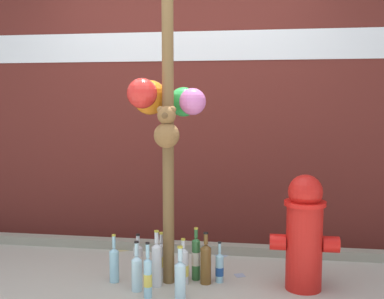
{
  "coord_description": "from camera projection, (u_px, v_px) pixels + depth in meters",
  "views": [
    {
      "loc": [
        0.78,
        -2.97,
        1.34
      ],
      "look_at": [
        0.24,
        0.45,
        0.99
      ],
      "focal_mm": 45.65,
      "sensor_mm": 36.0,
      "label": 1
    }
  ],
  "objects": [
    {
      "name": "litter_2",
      "position": [
        123.0,
        249.0,
        4.39
      ],
      "size": [
        0.14,
        0.13,
        0.01
      ],
      "primitive_type": "cube",
      "rotation": [
        0.0,
        0.0,
        0.53
      ],
      "color": "tan",
      "rests_on": "ground_plane"
    },
    {
      "name": "bottle_6",
      "position": [
        137.0,
        272.0,
        3.44
      ],
      "size": [
        0.08,
        0.08,
        0.36
      ],
      "color": "#B2DBEA",
      "rests_on": "ground_plane"
    },
    {
      "name": "fire_hydrant",
      "position": [
        304.0,
        232.0,
        3.44
      ],
      "size": [
        0.48,
        0.29,
        0.82
      ],
      "color": "red",
      "rests_on": "ground_plane"
    },
    {
      "name": "bottle_1",
      "position": [
        148.0,
        277.0,
        3.31
      ],
      "size": [
        0.06,
        0.06,
        0.39
      ],
      "color": "#93CCE0",
      "rests_on": "ground_plane"
    },
    {
      "name": "bottle_9",
      "position": [
        220.0,
        268.0,
        3.6
      ],
      "size": [
        0.06,
        0.06,
        0.31
      ],
      "color": "#93CCE0",
      "rests_on": "ground_plane"
    },
    {
      "name": "bottle_7",
      "position": [
        162.0,
        259.0,
        3.69
      ],
      "size": [
        0.07,
        0.07,
        0.35
      ],
      "color": "silver",
      "rests_on": "ground_plane"
    },
    {
      "name": "bottle_5",
      "position": [
        180.0,
        278.0,
        3.31
      ],
      "size": [
        0.08,
        0.08,
        0.36
      ],
      "color": "#B2DBEA",
      "rests_on": "ground_plane"
    },
    {
      "name": "building_wall",
      "position": [
        185.0,
        70.0,
        4.56
      ],
      "size": [
        10.0,
        0.21,
        3.24
      ],
      "color": "#561E19",
      "rests_on": "ground_plane"
    },
    {
      "name": "bottle_4",
      "position": [
        138.0,
        257.0,
        3.83
      ],
      "size": [
        0.08,
        0.08,
        0.3
      ],
      "color": "silver",
      "rests_on": "ground_plane"
    },
    {
      "name": "litter_1",
      "position": [
        180.0,
        275.0,
        3.76
      ],
      "size": [
        0.15,
        0.14,
        0.01
      ],
      "primitive_type": "cube",
      "rotation": [
        0.0,
        0.0,
        0.39
      ],
      "color": "silver",
      "rests_on": "ground_plane"
    },
    {
      "name": "litter_0",
      "position": [
        240.0,
        275.0,
        3.74
      ],
      "size": [
        0.1,
        0.1,
        0.01
      ],
      "primitive_type": "cube",
      "rotation": [
        0.0,
        0.0,
        0.39
      ],
      "color": "#8C99B2",
      "rests_on": "ground_plane"
    },
    {
      "name": "memorial_post",
      "position": [
        165.0,
        77.0,
        3.48
      ],
      "size": [
        0.56,
        0.48,
        2.72
      ],
      "color": "brown",
      "rests_on": "ground_plane"
    },
    {
      "name": "bottle_10",
      "position": [
        183.0,
        266.0,
        3.57
      ],
      "size": [
        0.08,
        0.08,
        0.34
      ],
      "color": "silver",
      "rests_on": "ground_plane"
    },
    {
      "name": "curb_strip",
      "position": [
        178.0,
        247.0,
        4.35
      ],
      "size": [
        8.0,
        0.12,
        0.08
      ],
      "primitive_type": "cube",
      "color": "gray",
      "rests_on": "ground_plane"
    },
    {
      "name": "bottle_2",
      "position": [
        114.0,
        264.0,
        3.6
      ],
      "size": [
        0.07,
        0.07,
        0.36
      ],
      "color": "#93CCE0",
      "rests_on": "ground_plane"
    },
    {
      "name": "litter_3",
      "position": [
        224.0,
        254.0,
        4.27
      ],
      "size": [
        0.16,
        0.18,
        0.01
      ],
      "primitive_type": "cube",
      "rotation": [
        0.0,
        0.0,
        1.19
      ],
      "color": "#8C99B2",
      "rests_on": "ground_plane"
    },
    {
      "name": "bottle_8",
      "position": [
        196.0,
        258.0,
        3.65
      ],
      "size": [
        0.07,
        0.07,
        0.4
      ],
      "color": "#337038",
      "rests_on": "ground_plane"
    },
    {
      "name": "bottle_0",
      "position": [
        157.0,
        263.0,
        3.52
      ],
      "size": [
        0.07,
        0.07,
        0.41
      ],
      "color": "silver",
      "rests_on": "ground_plane"
    },
    {
      "name": "bottle_3",
      "position": [
        206.0,
        263.0,
        3.57
      ],
      "size": [
        0.08,
        0.08,
        0.39
      ],
      "color": "brown",
      "rests_on": "ground_plane"
    }
  ]
}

